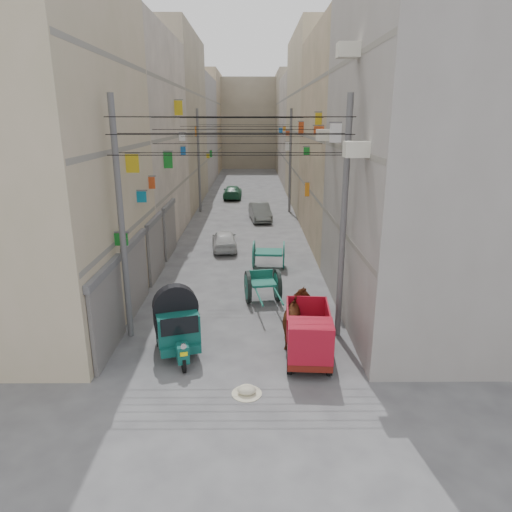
{
  "coord_description": "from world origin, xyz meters",
  "views": [
    {
      "loc": [
        0.67,
        -8.45,
        7.25
      ],
      "look_at": [
        0.76,
        6.5,
        2.74
      ],
      "focal_mm": 32.0,
      "sensor_mm": 36.0,
      "label": 1
    }
  ],
  "objects_px": {
    "second_cart": "(269,254)",
    "distant_car_green": "(233,192)",
    "tonga_cart": "(263,286)",
    "distant_car_grey": "(260,212)",
    "auto_rickshaw": "(176,323)",
    "distant_car_white": "(224,240)",
    "feed_sack": "(247,390)",
    "mini_truck": "(309,339)",
    "horse": "(297,320)"
  },
  "relations": [
    {
      "from": "distant_car_white",
      "to": "distant_car_green",
      "type": "height_order",
      "value": "distant_car_green"
    },
    {
      "from": "second_cart",
      "to": "distant_car_green",
      "type": "distance_m",
      "value": 21.21
    },
    {
      "from": "horse",
      "to": "distant_car_white",
      "type": "relative_size",
      "value": 0.6
    },
    {
      "from": "feed_sack",
      "to": "distant_car_white",
      "type": "relative_size",
      "value": 0.15
    },
    {
      "from": "auto_rickshaw",
      "to": "distant_car_grey",
      "type": "xyz_separation_m",
      "value": [
        2.96,
        19.96,
        -0.4
      ]
    },
    {
      "from": "auto_rickshaw",
      "to": "mini_truck",
      "type": "height_order",
      "value": "auto_rickshaw"
    },
    {
      "from": "tonga_cart",
      "to": "mini_truck",
      "type": "bearing_deg",
      "value": -83.9
    },
    {
      "from": "distant_car_grey",
      "to": "distant_car_green",
      "type": "bearing_deg",
      "value": 97.02
    },
    {
      "from": "auto_rickshaw",
      "to": "horse",
      "type": "xyz_separation_m",
      "value": [
        3.9,
        0.6,
        -0.18
      ]
    },
    {
      "from": "auto_rickshaw",
      "to": "mini_truck",
      "type": "bearing_deg",
      "value": -26.68
    },
    {
      "from": "tonga_cart",
      "to": "horse",
      "type": "height_order",
      "value": "horse"
    },
    {
      "from": "distant_car_grey",
      "to": "horse",
      "type": "bearing_deg",
      "value": -94.37
    },
    {
      "from": "horse",
      "to": "distant_car_grey",
      "type": "bearing_deg",
      "value": -79.54
    },
    {
      "from": "auto_rickshaw",
      "to": "tonga_cart",
      "type": "xyz_separation_m",
      "value": [
        2.84,
        4.27,
        -0.34
      ]
    },
    {
      "from": "auto_rickshaw",
      "to": "feed_sack",
      "type": "relative_size",
      "value": 4.98
    },
    {
      "from": "distant_car_grey",
      "to": "auto_rickshaw",
      "type": "bearing_deg",
      "value": -105.57
    },
    {
      "from": "auto_rickshaw",
      "to": "distant_car_white",
      "type": "height_order",
      "value": "auto_rickshaw"
    },
    {
      "from": "tonga_cart",
      "to": "second_cart",
      "type": "xyz_separation_m",
      "value": [
        0.39,
        4.4,
        0.05
      ]
    },
    {
      "from": "distant_car_white",
      "to": "tonga_cart",
      "type": "bearing_deg",
      "value": 98.73
    },
    {
      "from": "mini_truck",
      "to": "tonga_cart",
      "type": "bearing_deg",
      "value": 108.31
    },
    {
      "from": "horse",
      "to": "auto_rickshaw",
      "type": "bearing_deg",
      "value": 16.45
    },
    {
      "from": "auto_rickshaw",
      "to": "feed_sack",
      "type": "distance_m",
      "value": 3.4
    },
    {
      "from": "feed_sack",
      "to": "distant_car_white",
      "type": "bearing_deg",
      "value": 95.82
    },
    {
      "from": "mini_truck",
      "to": "horse",
      "type": "bearing_deg",
      "value": 103.95
    },
    {
      "from": "second_cart",
      "to": "distant_car_white",
      "type": "relative_size",
      "value": 0.5
    },
    {
      "from": "tonga_cart",
      "to": "distant_car_grey",
      "type": "distance_m",
      "value": 15.7
    },
    {
      "from": "horse",
      "to": "distant_car_green",
      "type": "height_order",
      "value": "horse"
    },
    {
      "from": "mini_truck",
      "to": "second_cart",
      "type": "relative_size",
      "value": 1.81
    },
    {
      "from": "distant_car_grey",
      "to": "distant_car_green",
      "type": "distance_m",
      "value": 10.04
    },
    {
      "from": "feed_sack",
      "to": "distant_car_grey",
      "type": "bearing_deg",
      "value": 88.21
    },
    {
      "from": "second_cart",
      "to": "distant_car_green",
      "type": "xyz_separation_m",
      "value": [
        -2.73,
        21.03,
        -0.15
      ]
    },
    {
      "from": "horse",
      "to": "distant_car_green",
      "type": "relative_size",
      "value": 0.49
    },
    {
      "from": "feed_sack",
      "to": "distant_car_green",
      "type": "distance_m",
      "value": 32.12
    },
    {
      "from": "tonga_cart",
      "to": "feed_sack",
      "type": "bearing_deg",
      "value": -103.45
    },
    {
      "from": "mini_truck",
      "to": "feed_sack",
      "type": "relative_size",
      "value": 5.88
    },
    {
      "from": "tonga_cart",
      "to": "horse",
      "type": "xyz_separation_m",
      "value": [
        1.06,
        -3.67,
        0.16
      ]
    },
    {
      "from": "auto_rickshaw",
      "to": "distant_car_grey",
      "type": "distance_m",
      "value": 20.19
    },
    {
      "from": "tonga_cart",
      "to": "distant_car_grey",
      "type": "xyz_separation_m",
      "value": [
        0.12,
        15.7,
        -0.06
      ]
    },
    {
      "from": "tonga_cart",
      "to": "horse",
      "type": "relative_size",
      "value": 1.53
    },
    {
      "from": "mini_truck",
      "to": "distant_car_green",
      "type": "height_order",
      "value": "mini_truck"
    },
    {
      "from": "mini_truck",
      "to": "second_cart",
      "type": "bearing_deg",
      "value": 99.23
    },
    {
      "from": "mini_truck",
      "to": "distant_car_grey",
      "type": "height_order",
      "value": "mini_truck"
    },
    {
      "from": "second_cart",
      "to": "distant_car_grey",
      "type": "relative_size",
      "value": 0.44
    },
    {
      "from": "second_cart",
      "to": "distant_car_white",
      "type": "xyz_separation_m",
      "value": [
        -2.44,
        3.42,
        -0.17
      ]
    },
    {
      "from": "auto_rickshaw",
      "to": "second_cart",
      "type": "relative_size",
      "value": 1.53
    },
    {
      "from": "second_cart",
      "to": "mini_truck",
      "type": "bearing_deg",
      "value": -80.04
    },
    {
      "from": "mini_truck",
      "to": "distant_car_white",
      "type": "distance_m",
      "value": 13.24
    },
    {
      "from": "feed_sack",
      "to": "distant_car_green",
      "type": "height_order",
      "value": "distant_car_green"
    },
    {
      "from": "distant_car_green",
      "to": "second_cart",
      "type": "bearing_deg",
      "value": 97.56
    },
    {
      "from": "auto_rickshaw",
      "to": "distant_car_white",
      "type": "bearing_deg",
      "value": 69.4
    }
  ]
}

